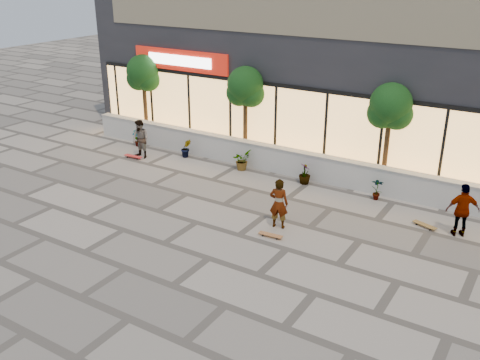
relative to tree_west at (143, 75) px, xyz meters
The scene contains 17 objects.
ground 12.21m from the tree_west, 40.55° to the right, with size 80.00×80.00×0.00m, color #A3998D.
planter_wall 9.36m from the tree_west, ahead, with size 22.00×0.42×1.04m.
retail_building 10.27m from the tree_west, 28.00° to the left, with size 24.00×9.17×8.50m.
shrub_a 2.91m from the tree_west, 68.20° to the right, with size 0.43×0.29×0.81m, color #133A12.
shrub_b 4.37m from the tree_west, 20.75° to the right, with size 0.45×0.36×0.81m, color #133A12.
shrub_c 6.74m from the tree_west, 11.58° to the right, with size 0.73×0.63×0.81m, color #133A12.
shrub_d 9.35m from the tree_west, ahead, with size 0.45×0.45×0.81m, color #133A12.
shrub_e 12.05m from the tree_west, ahead, with size 0.43×0.29×0.81m, color #133A12.
tree_west is the anchor object (origin of this frame).
tree_midwest 5.50m from the tree_west, ahead, with size 1.60×1.50×3.92m.
tree_mideast 11.50m from the tree_west, ahead, with size 1.60×1.50×3.92m.
skater_center 11.15m from the tree_west, 26.88° to the right, with size 0.60×0.39×1.63m, color white.
skater_left 3.60m from the tree_west, 53.63° to the right, with size 0.80×0.62×1.65m, color tan.
skater_right_near 15.09m from the tree_west, ahead, with size 0.99×0.41×1.70m, color white.
skateboard_center 11.76m from the tree_west, 29.84° to the right, with size 0.78×0.26×0.09m.
skateboard_left 4.14m from the tree_west, 60.46° to the right, with size 0.87×0.27×0.10m.
skateboard_right_near 14.23m from the tree_west, 10.36° to the right, with size 0.81×0.45×0.10m.
Camera 1 is at (7.73, -10.71, 7.79)m, focal length 40.00 mm.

